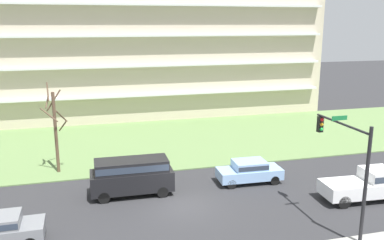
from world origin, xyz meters
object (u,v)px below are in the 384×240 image
at_px(van_black_near_left, 132,174).
at_px(tree_left, 55,128).
at_px(sedan_blue_center_right, 249,170).
at_px(traffic_signal_mast, 348,156).
at_px(pickup_white_center_left, 368,184).

bearing_deg(van_black_near_left, tree_left, -47.49).
bearing_deg(sedan_blue_center_right, van_black_near_left, 2.00).
height_order(tree_left, van_black_near_left, tree_left).
height_order(van_black_near_left, traffic_signal_mast, traffic_signal_mast).
bearing_deg(traffic_signal_mast, sedan_blue_center_right, 105.83).
xyz_separation_m(pickup_white_center_left, sedan_blue_center_right, (-6.05, 4.51, -0.14)).
bearing_deg(traffic_signal_mast, van_black_near_left, 143.53).
relative_size(van_black_near_left, pickup_white_center_left, 0.95).
distance_m(sedan_blue_center_right, traffic_signal_mast, 8.50).
bearing_deg(van_black_near_left, traffic_signal_mast, 144.52).
bearing_deg(pickup_white_center_left, tree_left, 155.74).
bearing_deg(pickup_white_center_left, sedan_blue_center_right, 146.65).
bearing_deg(traffic_signal_mast, pickup_white_center_left, 37.82).
relative_size(tree_left, traffic_signal_mast, 1.10).
xyz_separation_m(pickup_white_center_left, traffic_signal_mast, (-3.91, -3.03, 3.12)).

